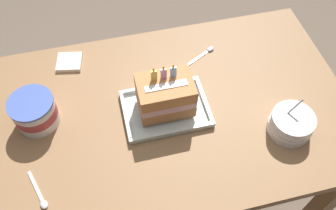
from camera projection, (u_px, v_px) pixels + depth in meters
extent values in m
plane|color=#6B5B4C|center=(170.00, 192.00, 1.81)|extent=(8.00, 8.00, 0.00)
cube|color=olive|center=(170.00, 112.00, 1.21)|extent=(1.23, 0.76, 0.04)
cube|color=olive|center=(324.00, 202.00, 1.41)|extent=(0.06, 0.06, 0.71)
cube|color=olive|center=(35.00, 124.00, 1.62)|extent=(0.06, 0.06, 0.71)
cube|color=olive|center=(262.00, 80.00, 1.77)|extent=(0.06, 0.06, 0.71)
cube|color=silver|center=(166.00, 110.00, 1.19)|extent=(0.28, 0.20, 0.01)
cube|color=silver|center=(173.00, 132.00, 1.13)|extent=(0.28, 0.01, 0.02)
cube|color=silver|center=(159.00, 86.00, 1.24)|extent=(0.28, 0.01, 0.02)
cube|color=silver|center=(126.00, 116.00, 1.17)|extent=(0.01, 0.18, 0.02)
cube|color=silver|center=(204.00, 100.00, 1.20)|extent=(0.01, 0.18, 0.02)
cube|color=#BE7C49|center=(166.00, 103.00, 1.16)|extent=(0.18, 0.12, 0.05)
cube|color=beige|center=(166.00, 96.00, 1.13)|extent=(0.17, 0.12, 0.03)
cube|color=#BE7C49|center=(165.00, 89.00, 1.10)|extent=(0.18, 0.12, 0.05)
cube|color=white|center=(166.00, 86.00, 1.07)|extent=(0.13, 0.02, 0.00)
cube|color=#EFC64C|center=(154.00, 76.00, 1.07)|extent=(0.02, 0.01, 0.04)
ellipsoid|color=yellow|center=(154.00, 70.00, 1.05)|extent=(0.01, 0.01, 0.01)
cube|color=#E099C6|center=(164.00, 74.00, 1.07)|extent=(0.02, 0.01, 0.04)
ellipsoid|color=yellow|center=(164.00, 68.00, 1.05)|extent=(0.01, 0.01, 0.01)
cube|color=#8CB7EA|center=(173.00, 72.00, 1.08)|extent=(0.02, 0.01, 0.04)
ellipsoid|color=yellow|center=(173.00, 66.00, 1.05)|extent=(0.01, 0.01, 0.01)
cylinder|color=white|center=(289.00, 127.00, 1.14)|extent=(0.14, 0.14, 0.03)
cylinder|color=white|center=(291.00, 124.00, 1.12)|extent=(0.14, 0.14, 0.03)
cylinder|color=white|center=(293.00, 120.00, 1.11)|extent=(0.14, 0.14, 0.03)
cylinder|color=silver|center=(292.00, 109.00, 1.09)|extent=(0.06, 0.01, 0.08)
cylinder|color=white|center=(35.00, 113.00, 1.13)|extent=(0.14, 0.14, 0.10)
cylinder|color=#B23D47|center=(35.00, 112.00, 1.13)|extent=(0.14, 0.14, 0.03)
cylinder|color=#4861B6|center=(30.00, 103.00, 1.09)|extent=(0.14, 0.14, 0.01)
ellipsoid|color=silver|center=(44.00, 205.00, 1.01)|extent=(0.03, 0.03, 0.01)
cube|color=silver|center=(36.00, 186.00, 1.04)|extent=(0.05, 0.10, 0.00)
ellipsoid|color=silver|center=(210.00, 49.00, 1.35)|extent=(0.04, 0.03, 0.01)
cube|color=silver|center=(196.00, 59.00, 1.33)|extent=(0.11, 0.06, 0.00)
cube|color=silver|center=(69.00, 62.00, 1.31)|extent=(0.10, 0.10, 0.01)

